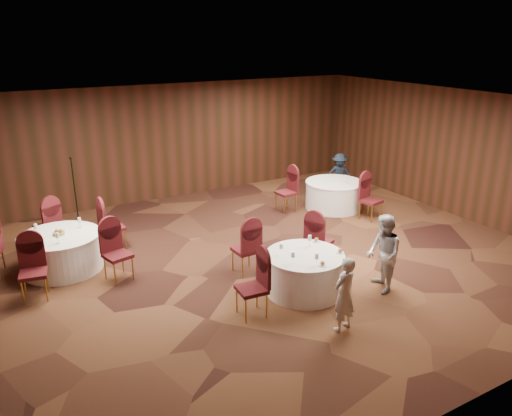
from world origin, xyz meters
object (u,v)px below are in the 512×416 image
woman_a (344,294)px  mic_stand (77,205)px  table_left (62,252)px  man_c (339,175)px  table_right (334,195)px  table_main (304,273)px  woman_b (383,254)px

woman_a → mic_stand: bearing=-81.3°
table_left → man_c: 7.93m
table_right → woman_a: 5.89m
table_main → woman_a: bearing=-97.6°
woman_b → man_c: (2.90, 4.87, -0.11)m
man_c → table_left: bearing=-134.3°
table_right → man_c: man_c is taller
table_left → mic_stand: mic_stand is taller
table_left → woman_b: 6.27m
woman_b → man_c: 5.67m
woman_a → man_c: bearing=-140.7°
mic_stand → woman_a: mic_stand is taller
man_c → woman_b: bearing=-82.6°
mic_stand → man_c: (7.07, -1.42, 0.12)m
table_left → woman_b: (4.95, -3.83, 0.35)m
table_main → woman_a: woman_a is taller
table_main → woman_b: 1.47m
woman_b → table_main: bearing=-95.2°
woman_b → man_c: woman_b is taller
table_left → woman_a: woman_a is taller
table_main → woman_b: size_ratio=0.99×
table_left → mic_stand: bearing=72.3°
woman_b → man_c: size_ratio=1.17×
table_left → man_c: man_c is taller
table_left → man_c: bearing=7.5°
table_main → table_left: size_ratio=0.91×
table_right → mic_stand: size_ratio=0.91×
mic_stand → man_c: 7.21m
mic_stand → man_c: mic_stand is taller
table_left → table_right: bearing=1.8°
table_right → man_c: bearing=44.8°
table_right → mic_stand: mic_stand is taller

